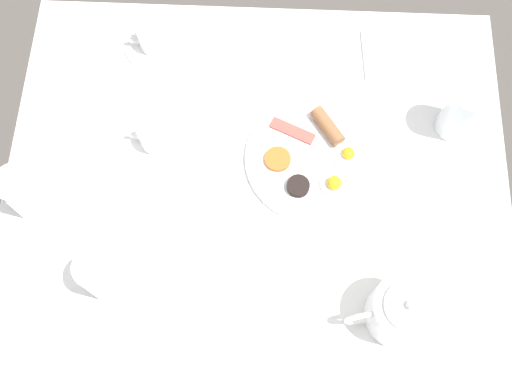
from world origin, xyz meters
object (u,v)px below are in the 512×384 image
breakfast_plate (314,158)px  water_glass_tall (462,111)px  wine_glass_spare (102,274)px  teacup_with_saucer_left (155,38)px  knife_by_plate (131,359)px  napkin_folded (388,55)px  water_glass_short (24,192)px  teapot_near (402,311)px  fork_by_plate (246,307)px  teacup_with_saucer_right (157,136)px

breakfast_plate → water_glass_tall: 0.33m
wine_glass_spare → water_glass_tall: bearing=-62.2°
teacup_with_saucer_left → knife_by_plate: 0.72m
wine_glass_spare → napkin_folded: wine_glass_spare is taller
wine_glass_spare → knife_by_plate: size_ratio=0.66×
breakfast_plate → water_glass_short: 0.61m
breakfast_plate → teacup_with_saucer_left: teacup_with_saucer_left is taller
teapot_near → wine_glass_spare: size_ratio=1.67×
teacup_with_saucer_left → knife_by_plate: teacup_with_saucer_left is taller
teacup_with_saucer_left → napkin_folded: 0.54m
water_glass_short → knife_by_plate: 0.40m
teacup_with_saucer_left → napkin_folded: teacup_with_saucer_left is taller
breakfast_plate → fork_by_plate: breakfast_plate is taller
breakfast_plate → wine_glass_spare: wine_glass_spare is taller
water_glass_short → wine_glass_spare: (-0.16, -0.18, 0.00)m
teapot_near → water_glass_tall: 0.45m
wine_glass_spare → napkin_folded: bearing=-46.1°
wine_glass_spare → knife_by_plate: wine_glass_spare is taller
knife_by_plate → breakfast_plate: bearing=-38.7°
teapot_near → fork_by_plate: bearing=167.0°
fork_by_plate → teacup_with_saucer_right: bearing=30.3°
teapot_near → fork_by_plate: size_ratio=1.49×
breakfast_plate → napkin_folded: bearing=-32.1°
napkin_folded → teapot_near: bearing=179.4°
teacup_with_saucer_right → wine_glass_spare: wine_glass_spare is taller
water_glass_short → water_glass_tall: bearing=-76.5°
water_glass_tall → knife_by_plate: water_glass_tall is taller
fork_by_plate → knife_by_plate: same height
teapot_near → knife_by_plate: (-0.11, 0.51, -0.05)m
water_glass_tall → fork_by_plate: size_ratio=0.97×
teapot_near → teacup_with_saucer_left: (0.61, 0.53, -0.03)m
teapot_near → fork_by_plate: teapot_near is taller
wine_glass_spare → napkin_folded: 0.81m
water_glass_tall → knife_by_plate: size_ratio=0.72×
napkin_folded → fork_by_plate: napkin_folded is taller
water_glass_short → fork_by_plate: 0.50m
breakfast_plate → teapot_near: (-0.33, -0.16, 0.05)m
napkin_folded → teacup_with_saucer_left: bearing=89.1°
wine_glass_spare → fork_by_plate: bearing=-98.3°
water_glass_short → knife_by_plate: water_glass_short is taller
water_glass_tall → napkin_folded: 0.24m
teacup_with_saucer_right → water_glass_short: bearing=121.4°
teapot_near → water_glass_tall: water_glass_tall is taller
teapot_near → knife_by_plate: bearing=179.4°
water_glass_tall → knife_by_plate: bearing=128.8°
teacup_with_saucer_left → napkin_folded: bearing=-90.9°
napkin_folded → water_glass_short: bearing=117.4°
water_glass_tall → wine_glass_spare: 0.81m
water_glass_tall → water_glass_short: (-0.22, 0.90, -0.01)m
teacup_with_saucer_right → water_glass_short: size_ratio=1.26×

